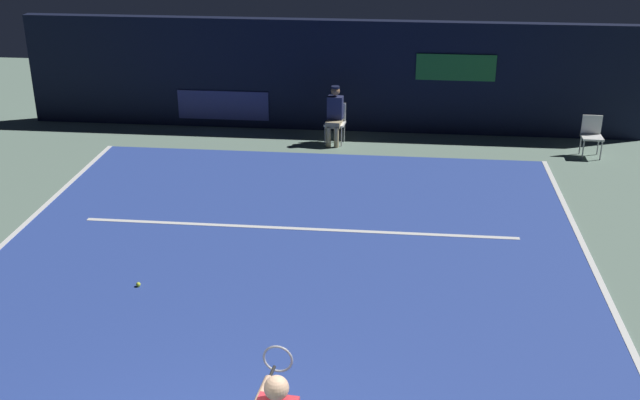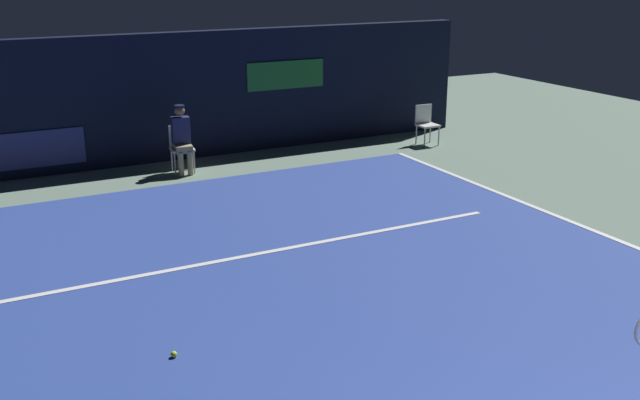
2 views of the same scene
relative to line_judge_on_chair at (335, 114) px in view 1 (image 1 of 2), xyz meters
The scene contains 8 objects.
ground_plane 6.82m from the line_judge_on_chair, 91.91° to the right, with size 29.01×29.01×0.00m, color slate.
court_surface 6.82m from the line_judge_on_chair, 91.91° to the right, with size 9.66×12.05×0.01m, color #2D479E.
line_sideline_left 8.19m from the line_judge_on_chair, 56.12° to the right, with size 0.10×12.05×0.01m, color white.
line_service 4.72m from the line_judge_on_chair, 92.77° to the right, with size 7.53×0.10×0.01m, color white.
back_wall 1.28m from the line_judge_on_chair, 101.72° to the left, with size 14.52×0.33×2.60m.
line_judge_on_chair is the anchor object (origin of this frame).
courtside_chair_near 5.59m from the line_judge_on_chair, ahead, with size 0.45×0.43×0.88m.
tennis_ball 7.34m from the line_judge_on_chair, 108.48° to the right, with size 0.07×0.07×0.07m, color #CCE033.
Camera 1 is at (1.66, -4.94, 5.69)m, focal length 43.70 mm.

